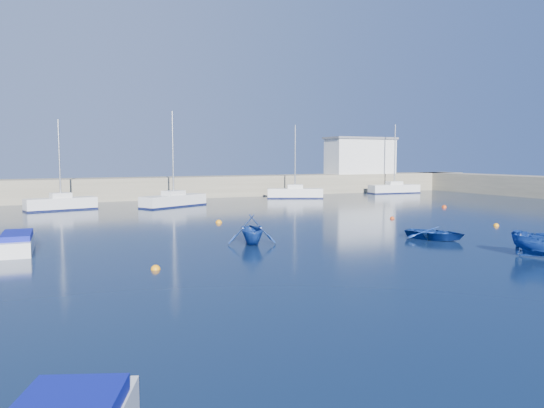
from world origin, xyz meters
name	(u,v)px	position (x,y,z in m)	size (l,w,h in m)	color
ground	(417,272)	(0.00, 0.00, 0.00)	(220.00, 220.00, 0.00)	#0C1C37
back_wall	(157,188)	(0.00, 46.00, 1.30)	(96.00, 4.50, 2.60)	gray
right_arm	(507,185)	(44.00, 32.00, 1.30)	(4.50, 32.00, 2.60)	gray
harbor_office	(360,157)	(30.00, 46.00, 5.10)	(10.00, 4.00, 5.00)	silver
sailboat_5	(61,203)	(-11.63, 36.17, 0.66)	(6.66, 2.97, 8.57)	silver
sailboat_6	(174,200)	(-1.00, 35.01, 0.65)	(7.51, 5.22, 9.66)	silver
sailboat_7	(295,193)	(15.40, 39.15, 0.67)	(6.87, 4.60, 8.92)	silver
sailboat_8	(394,188)	(32.17, 40.94, 0.66)	(7.42, 2.86, 9.51)	silver
motorboat_1	(17,243)	(-15.65, 13.19, 0.50)	(1.87, 4.43, 1.06)	silver
dinghy_center	(435,233)	(7.37, 6.71, 0.37)	(2.56, 3.58, 0.74)	navy
dinghy_left	(252,229)	(-3.40, 10.16, 0.85)	(2.79, 3.24, 1.71)	navy
buoy_0	(156,270)	(-10.15, 5.64, 0.00)	(0.43, 0.43, 0.43)	orange
buoy_1	(392,219)	(12.06, 16.55, 0.00)	(0.39, 0.39, 0.39)	#D3400F
buoy_2	(496,226)	(15.97, 9.55, 0.00)	(0.41, 0.41, 0.41)	orange
buoy_3	(219,223)	(-1.62, 20.32, 0.00)	(0.49, 0.49, 0.49)	orange
buoy_4	(444,207)	(23.07, 22.05, 0.00)	(0.47, 0.47, 0.47)	#D3400F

